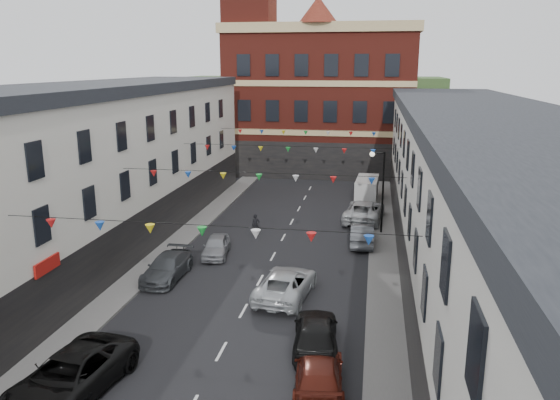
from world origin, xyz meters
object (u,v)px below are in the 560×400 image
Objects in this scene: street_lamp at (380,181)px; car_left_d at (167,267)px; pedestrian at (256,225)px; car_left_e at (216,246)px; car_right_f at (364,211)px; car_right_c at (319,374)px; white_van at (367,190)px; car_left_c at (70,376)px; moving_car at (286,284)px; car_right_e at (362,234)px; car_right_d at (316,333)px.

street_lamp is 1.29× the size of car_left_d.
car_left_d is at bearing -129.88° from pedestrian.
street_lamp is at bearing 24.80° from car_left_e.
car_right_f is at bearing 14.98° from pedestrian.
car_left_d is at bearing -138.05° from street_lamp.
street_lamp is at bearing -102.09° from car_right_c.
car_left_d is at bearing 58.31° from car_right_f.
car_right_c is at bearing -96.24° from street_lamp.
white_van is 3.03× the size of pedestrian.
pedestrian is at bearing 90.50° from car_left_c.
pedestrian reaches higher than car_left_e.
street_lamp is 13.27m from moving_car.
car_right_e is at bearing 70.34° from car_left_c.
car_right_f is at bearing -97.71° from moving_car.
car_right_c is (7.96, -13.63, 0.02)m from car_left_e.
car_right_d is 0.98× the size of white_van.
car_left_d is 1.03× the size of car_right_c.
street_lamp is 4.55m from car_right_f.
car_left_e is (1.66, 4.18, -0.03)m from car_left_d.
car_left_c is at bearing -116.76° from street_lamp.
car_left_d is 22.92m from white_van.
car_left_e is 13.24m from car_right_f.
car_right_d is at bearing -98.70° from street_lamp.
moving_car is at bearing 67.18° from car_right_e.
car_left_e is (0.96, 15.59, -0.16)m from car_left_c.
moving_car is at bearing -10.07° from car_left_d.
car_right_d is 20.37m from car_right_f.
car_right_d is 2.96× the size of pedestrian.
street_lamp is 24.87m from car_left_c.
car_left_c is 21.86m from car_right_e.
car_right_f is (9.10, 9.61, 0.18)m from car_left_e.
white_van is at bearing -98.22° from car_right_c.
car_right_f is at bearing 75.99° from car_left_c.
car_right_e is at bearing 96.27° from car_right_f.
street_lamp reaches higher than moving_car.
car_right_d reaches higher than pedestrian.
car_left_e is 2.40× the size of pedestrian.
car_right_f reaches higher than car_left_c.
car_left_d reaches higher than car_left_e.
car_right_e is at bearing -99.60° from car_right_c.
car_right_e is 7.54m from pedestrian.
car_right_c is at bearing -67.32° from car_left_e.
pedestrian is (-7.51, 0.68, 0.07)m from car_right_e.
white_van is (3.78, 21.56, 0.31)m from moving_car.
car_right_f reaches higher than car_left_d.
car_right_e is (9.10, 3.81, 0.08)m from car_left_e.
white_van is at bearing -93.95° from moving_car.
car_right_d is (9.19, -6.52, 0.11)m from car_left_d.
car_right_c is (8.92, 1.96, -0.15)m from car_left_c.
car_right_f reaches higher than car_left_e.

